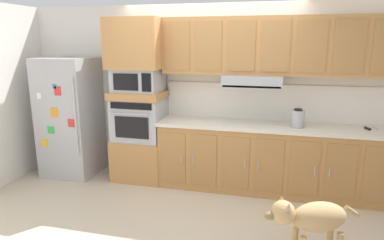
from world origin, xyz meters
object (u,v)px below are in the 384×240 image
electric_kettle (298,118)px  dog (311,218)px  microwave (138,80)px  screwdriver (368,128)px  refrigerator (70,117)px  built_in_oven (140,119)px

electric_kettle → dog: bearing=-86.1°
microwave → screwdriver: bearing=0.9°
microwave → electric_kettle: (2.17, -0.05, -0.43)m
refrigerator → built_in_oven: 1.09m
microwave → electric_kettle: bearing=-1.2°
refrigerator → screwdriver: bearing=1.6°
refrigerator → built_in_oven: refrigerator is taller
electric_kettle → dog: electric_kettle is taller
built_in_oven → screwdriver: bearing=0.9°
built_in_oven → dog: 2.71m
electric_kettle → dog: size_ratio=0.27×
refrigerator → screwdriver: refrigerator is taller
microwave → dog: microwave is taller
screwdriver → dog: (-0.76, -1.45, -0.53)m
microwave → electric_kettle: 2.22m
built_in_oven → microwave: size_ratio=1.09×
refrigerator → dog: bearing=-21.7°
microwave → screwdriver: size_ratio=3.99×
built_in_oven → screwdriver: built_in_oven is taller
built_in_oven → microwave: (0.00, -0.00, 0.56)m
built_in_oven → dog: size_ratio=0.78×
screwdriver → electric_kettle: (-0.86, -0.10, 0.10)m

